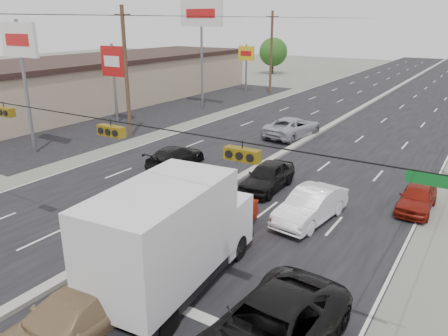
% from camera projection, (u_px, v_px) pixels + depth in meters
% --- Properties ---
extents(ground, '(200.00, 200.00, 0.00)m').
position_uv_depth(ground, '(95.00, 263.00, 16.93)').
color(ground, '#606356').
rests_on(ground, ground).
extents(road_surface, '(20.00, 160.00, 0.02)m').
position_uv_depth(road_surface, '(341.00, 120.00, 40.94)').
color(road_surface, black).
rests_on(road_surface, ground).
extents(center_median, '(0.50, 160.00, 0.20)m').
position_uv_depth(center_median, '(341.00, 119.00, 40.91)').
color(center_median, gray).
rests_on(center_median, ground).
extents(strip_mall, '(12.00, 42.00, 4.60)m').
position_uv_depth(strip_mall, '(104.00, 82.00, 49.35)').
color(strip_mall, tan).
rests_on(strip_mall, ground).
extents(parking_lot, '(10.00, 42.00, 0.02)m').
position_uv_depth(parking_lot, '(167.00, 110.00, 45.54)').
color(parking_lot, black).
rests_on(parking_lot, ground).
extents(utility_pole_left_b, '(1.60, 0.30, 10.00)m').
position_uv_depth(utility_pole_left_b, '(126.00, 72.00, 33.61)').
color(utility_pole_left_b, '#422D1E').
rests_on(utility_pole_left_b, ground).
extents(utility_pole_left_c, '(1.60, 0.30, 10.00)m').
position_uv_depth(utility_pole_left_c, '(271.00, 53.00, 53.62)').
color(utility_pole_left_c, '#422D1E').
rests_on(utility_pole_left_c, ground).
extents(traffic_signals, '(25.00, 0.30, 0.54)m').
position_uv_depth(traffic_signals, '(109.00, 129.00, 14.45)').
color(traffic_signals, black).
rests_on(traffic_signals, ground).
extents(pole_sign_near, '(3.50, 0.25, 9.00)m').
position_uv_depth(pole_sign_near, '(20.00, 51.00, 28.66)').
color(pole_sign_near, slate).
rests_on(pole_sign_near, ground).
extents(pole_sign_mid, '(2.60, 0.25, 7.00)m').
position_uv_depth(pole_sign_mid, '(113.00, 66.00, 38.29)').
color(pole_sign_mid, slate).
rests_on(pole_sign_mid, ground).
extents(pole_sign_billboard, '(5.00, 0.25, 11.00)m').
position_uv_depth(pole_sign_billboard, '(201.00, 21.00, 43.82)').
color(pole_sign_billboard, slate).
rests_on(pole_sign_billboard, ground).
extents(pole_sign_far, '(2.20, 0.25, 6.00)m').
position_uv_depth(pole_sign_far, '(246.00, 57.00, 55.62)').
color(pole_sign_far, slate).
rests_on(pole_sign_far, ground).
extents(tree_left_far, '(4.80, 4.80, 6.12)m').
position_uv_depth(tree_left_far, '(273.00, 52.00, 74.88)').
color(tree_left_far, '#382619').
rests_on(tree_left_far, ground).
extents(box_truck, '(3.43, 7.99, 3.95)m').
position_uv_depth(box_truck, '(173.00, 235.00, 14.76)').
color(box_truck, black).
rests_on(box_truck, ground).
extents(tan_sedan, '(2.62, 5.70, 1.62)m').
position_uv_depth(tan_sedan, '(75.00, 320.00, 12.46)').
color(tan_sedan, olive).
rests_on(tan_sedan, ground).
extents(red_sedan, '(1.99, 4.75, 1.52)m').
position_uv_depth(red_sedan, '(220.00, 222.00, 18.58)').
color(red_sedan, '#B61D0B').
rests_on(red_sedan, ground).
extents(black_suv, '(3.22, 6.16, 1.65)m').
position_uv_depth(black_suv, '(269.00, 331.00, 11.97)').
color(black_suv, black).
rests_on(black_suv, ground).
extents(queue_car_a, '(1.92, 4.50, 1.52)m').
position_uv_depth(queue_car_a, '(267.00, 176.00, 24.00)').
color(queue_car_a, black).
rests_on(queue_car_a, ground).
extents(queue_car_b, '(2.20, 4.84, 1.54)m').
position_uv_depth(queue_car_b, '(311.00, 206.00, 20.18)').
color(queue_car_b, white).
rests_on(queue_car_b, ground).
extents(queue_car_e, '(1.57, 3.86, 1.31)m').
position_uv_depth(queue_car_e, '(417.00, 198.00, 21.41)').
color(queue_car_e, maroon).
rests_on(queue_car_e, ground).
extents(oncoming_near, '(1.99, 4.66, 1.34)m').
position_uv_depth(oncoming_near, '(176.00, 157.00, 27.77)').
color(oncoming_near, black).
rests_on(oncoming_near, ground).
extents(oncoming_far, '(3.37, 6.05, 1.60)m').
position_uv_depth(oncoming_far, '(293.00, 127.00, 34.85)').
color(oncoming_far, '#A5A6AC').
rests_on(oncoming_far, ground).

